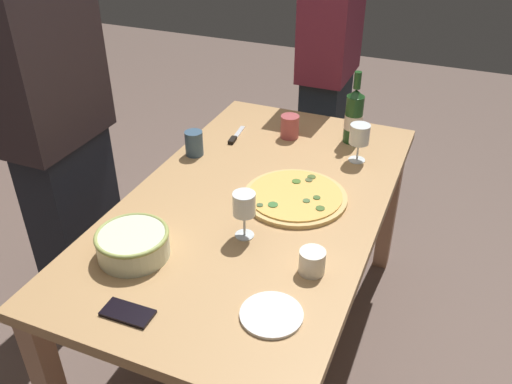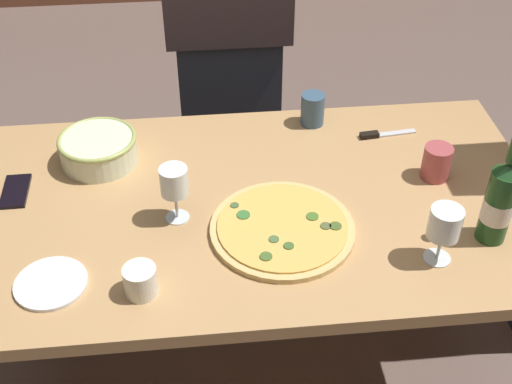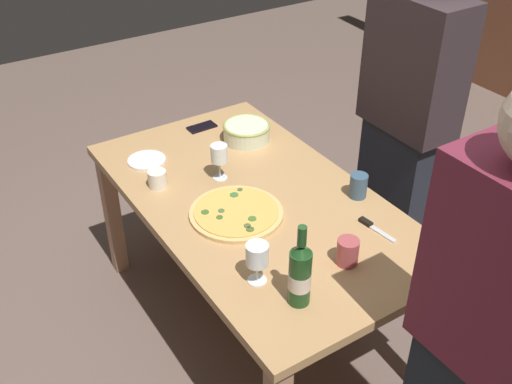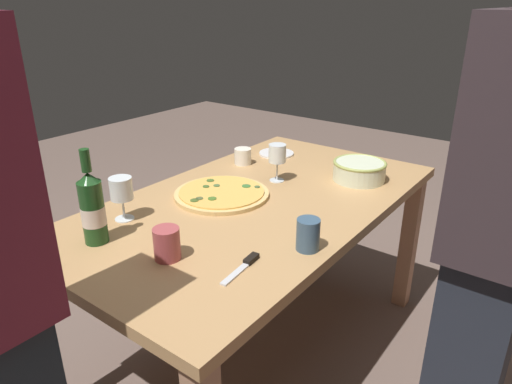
{
  "view_description": "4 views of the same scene",
  "coord_description": "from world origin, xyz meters",
  "px_view_note": "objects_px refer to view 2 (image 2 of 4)",
  "views": [
    {
      "loc": [
        -1.52,
        -0.63,
        1.83
      ],
      "look_at": [
        0.0,
        0.0,
        0.78
      ],
      "focal_mm": 37.85,
      "sensor_mm": 36.0,
      "label": 1
    },
    {
      "loc": [
        -0.14,
        -1.41,
        1.94
      ],
      "look_at": [
        0.0,
        0.0,
        0.78
      ],
      "focal_mm": 47.15,
      "sensor_mm": 36.0,
      "label": 2
    },
    {
      "loc": [
        1.76,
        -1.13,
        2.22
      ],
      "look_at": [
        0.0,
        0.0,
        0.78
      ],
      "focal_mm": 42.81,
      "sensor_mm": 36.0,
      "label": 3
    },
    {
      "loc": [
        1.34,
        1.01,
        1.48
      ],
      "look_at": [
        0.0,
        0.0,
        0.78
      ],
      "focal_mm": 32.37,
      "sensor_mm": 36.0,
      "label": 4
    }
  ],
  "objects_px": {
    "serving_bowl": "(98,148)",
    "cell_phone": "(16,191)",
    "cup_ceramic": "(436,162)",
    "cup_spare": "(313,109)",
    "wine_glass_by_bottle": "(445,225)",
    "side_plate": "(51,283)",
    "pizza_knife": "(380,134)",
    "person_guest_left": "(228,28)",
    "pizza": "(282,228)",
    "wine_glass_near_pizza": "(174,184)",
    "dining_table": "(256,226)",
    "wine_bottle": "(500,201)",
    "cup_amber": "(141,281)"
  },
  "relations": [
    {
      "from": "person_guest_left",
      "to": "cup_amber",
      "type": "bearing_deg",
      "value": -14.91
    },
    {
      "from": "dining_table",
      "to": "pizza_knife",
      "type": "xyz_separation_m",
      "value": [
        0.42,
        0.27,
        0.1
      ]
    },
    {
      "from": "wine_glass_near_pizza",
      "to": "cell_phone",
      "type": "relative_size",
      "value": 1.14
    },
    {
      "from": "serving_bowl",
      "to": "cup_amber",
      "type": "distance_m",
      "value": 0.56
    },
    {
      "from": "wine_glass_near_pizza",
      "to": "dining_table",
      "type": "bearing_deg",
      "value": 12.77
    },
    {
      "from": "cell_phone",
      "to": "person_guest_left",
      "type": "relative_size",
      "value": 0.09
    },
    {
      "from": "pizza_knife",
      "to": "cup_amber",
      "type": "bearing_deg",
      "value": -141.12
    },
    {
      "from": "wine_glass_by_bottle",
      "to": "cell_phone",
      "type": "relative_size",
      "value": 1.11
    },
    {
      "from": "wine_bottle",
      "to": "side_plate",
      "type": "xyz_separation_m",
      "value": [
        -1.11,
        -0.06,
        -0.12
      ]
    },
    {
      "from": "wine_glass_by_bottle",
      "to": "cell_phone",
      "type": "distance_m",
      "value": 1.16
    },
    {
      "from": "cup_amber",
      "to": "person_guest_left",
      "type": "relative_size",
      "value": 0.05
    },
    {
      "from": "wine_glass_near_pizza",
      "to": "side_plate",
      "type": "distance_m",
      "value": 0.39
    },
    {
      "from": "cup_amber",
      "to": "cup_spare",
      "type": "relative_size",
      "value": 0.77
    },
    {
      "from": "cup_amber",
      "to": "cell_phone",
      "type": "bearing_deg",
      "value": 131.47
    },
    {
      "from": "serving_bowl",
      "to": "wine_glass_by_bottle",
      "type": "height_order",
      "value": "wine_glass_by_bottle"
    },
    {
      "from": "wine_glass_near_pizza",
      "to": "side_plate",
      "type": "bearing_deg",
      "value": -145.02
    },
    {
      "from": "pizza",
      "to": "cup_amber",
      "type": "relative_size",
      "value": 4.75
    },
    {
      "from": "side_plate",
      "to": "wine_glass_near_pizza",
      "type": "bearing_deg",
      "value": 34.98
    },
    {
      "from": "cell_phone",
      "to": "wine_glass_by_bottle",
      "type": "bearing_deg",
      "value": 160.1
    },
    {
      "from": "pizza_knife",
      "to": "person_guest_left",
      "type": "relative_size",
      "value": 0.11
    },
    {
      "from": "pizza",
      "to": "cell_phone",
      "type": "xyz_separation_m",
      "value": [
        -0.72,
        0.23,
        -0.01
      ]
    },
    {
      "from": "side_plate",
      "to": "pizza_knife",
      "type": "distance_m",
      "value": 1.08
    },
    {
      "from": "serving_bowl",
      "to": "cup_amber",
      "type": "relative_size",
      "value": 2.87
    },
    {
      "from": "cup_spare",
      "to": "wine_glass_near_pizza",
      "type": "bearing_deg",
      "value": -136.18
    },
    {
      "from": "cell_phone",
      "to": "person_guest_left",
      "type": "xyz_separation_m",
      "value": [
        0.65,
        0.75,
        0.1
      ]
    },
    {
      "from": "wine_bottle",
      "to": "cup_amber",
      "type": "distance_m",
      "value": 0.9
    },
    {
      "from": "wine_glass_near_pizza",
      "to": "cup_spare",
      "type": "distance_m",
      "value": 0.61
    },
    {
      "from": "serving_bowl",
      "to": "cup_amber",
      "type": "height_order",
      "value": "serving_bowl"
    },
    {
      "from": "wine_glass_by_bottle",
      "to": "side_plate",
      "type": "height_order",
      "value": "wine_glass_by_bottle"
    },
    {
      "from": "wine_bottle",
      "to": "wine_glass_by_bottle",
      "type": "height_order",
      "value": "wine_bottle"
    },
    {
      "from": "cell_phone",
      "to": "pizza_knife",
      "type": "height_order",
      "value": "pizza_knife"
    },
    {
      "from": "wine_bottle",
      "to": "wine_glass_by_bottle",
      "type": "distance_m",
      "value": 0.17
    },
    {
      "from": "cup_amber",
      "to": "side_plate",
      "type": "bearing_deg",
      "value": 168.34
    },
    {
      "from": "pizza",
      "to": "side_plate",
      "type": "relative_size",
      "value": 2.16
    },
    {
      "from": "wine_bottle",
      "to": "cup_ceramic",
      "type": "xyz_separation_m",
      "value": [
        -0.07,
        0.26,
        -0.07
      ]
    },
    {
      "from": "cup_ceramic",
      "to": "cup_spare",
      "type": "distance_m",
      "value": 0.44
    },
    {
      "from": "dining_table",
      "to": "person_guest_left",
      "type": "relative_size",
      "value": 0.95
    },
    {
      "from": "wine_glass_near_pizza",
      "to": "cell_phone",
      "type": "height_order",
      "value": "wine_glass_near_pizza"
    },
    {
      "from": "cup_ceramic",
      "to": "pizza_knife",
      "type": "height_order",
      "value": "cup_ceramic"
    },
    {
      "from": "wine_bottle",
      "to": "cup_spare",
      "type": "distance_m",
      "value": 0.69
    },
    {
      "from": "cup_amber",
      "to": "pizza_knife",
      "type": "xyz_separation_m",
      "value": [
        0.72,
        0.58,
        -0.03
      ]
    },
    {
      "from": "pizza_knife",
      "to": "person_guest_left",
      "type": "distance_m",
      "value": 0.73
    },
    {
      "from": "dining_table",
      "to": "cup_ceramic",
      "type": "bearing_deg",
      "value": 6.18
    },
    {
      "from": "serving_bowl",
      "to": "cup_spare",
      "type": "relative_size",
      "value": 2.21
    },
    {
      "from": "dining_table",
      "to": "pizza_knife",
      "type": "bearing_deg",
      "value": 33.25
    },
    {
      "from": "wine_glass_by_bottle",
      "to": "side_plate",
      "type": "xyz_separation_m",
      "value": [
        -0.95,
        0.01,
        -0.11
      ]
    },
    {
      "from": "cup_ceramic",
      "to": "cell_phone",
      "type": "relative_size",
      "value": 0.7
    },
    {
      "from": "pizza",
      "to": "pizza_knife",
      "type": "relative_size",
      "value": 2.08
    },
    {
      "from": "cell_phone",
      "to": "cup_amber",
      "type": "bearing_deg",
      "value": 130.42
    },
    {
      "from": "serving_bowl",
      "to": "cell_phone",
      "type": "relative_size",
      "value": 1.59
    }
  ]
}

